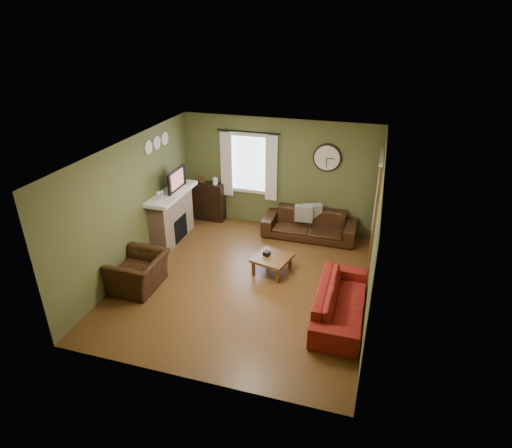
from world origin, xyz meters
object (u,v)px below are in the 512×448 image
(sofa_red, at_px, (341,302))
(coffee_table, at_px, (272,265))
(bookshelf, at_px, (209,201))
(armchair, at_px, (139,272))
(sofa_brown, at_px, (309,224))

(sofa_red, xyz_separation_m, coffee_table, (-1.46, 1.00, -0.12))
(bookshelf, height_order, armchair, bookshelf)
(sofa_red, bearing_deg, coffee_table, 55.73)
(bookshelf, height_order, coffee_table, bookshelf)
(bookshelf, distance_m, sofa_red, 4.69)
(bookshelf, distance_m, armchair, 3.18)
(sofa_brown, distance_m, armchair, 3.98)
(sofa_red, relative_size, coffee_table, 3.00)
(sofa_red, bearing_deg, bookshelf, 50.48)
(bookshelf, distance_m, coffee_table, 2.94)
(armchair, relative_size, coffee_table, 1.50)
(sofa_brown, xyz_separation_m, armchair, (-2.69, -2.93, 0.02))
(armchair, height_order, coffee_table, armchair)
(armchair, bearing_deg, bookshelf, 178.16)
(bookshelf, xyz_separation_m, sofa_red, (3.61, -2.98, -0.18))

